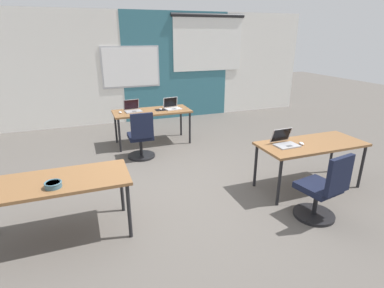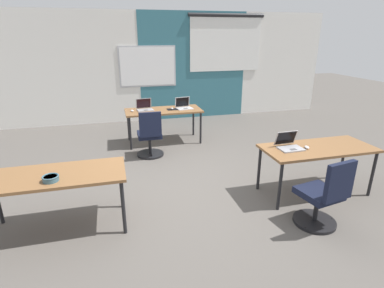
{
  "view_description": "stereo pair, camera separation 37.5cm",
  "coord_description": "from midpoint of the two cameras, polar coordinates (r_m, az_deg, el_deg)",
  "views": [
    {
      "loc": [
        -1.37,
        -3.93,
        2.23
      ],
      "look_at": [
        -0.04,
        -0.33,
        0.84
      ],
      "focal_mm": 28.37,
      "sensor_mm": 36.0,
      "label": 1
    },
    {
      "loc": [
        -1.02,
        -4.05,
        2.23
      ],
      "look_at": [
        -0.04,
        -0.33,
        0.84
      ],
      "focal_mm": 28.37,
      "sensor_mm": 36.0,
      "label": 2
    }
  ],
  "objects": [
    {
      "name": "chair_far_left",
      "position": [
        5.78,
        -11.38,
        0.82
      ],
      "size": [
        0.52,
        0.54,
        0.92
      ],
      "rotation": [
        0.0,
        0.0,
        3.13
      ],
      "color": "black",
      "rests_on": "ground"
    },
    {
      "name": "mouse_far_left",
      "position": [
        6.4,
        -15.0,
        5.76
      ],
      "size": [
        0.07,
        0.11,
        0.03
      ],
      "color": "silver",
      "rests_on": "desk_far_center"
    },
    {
      "name": "laptop_far_right",
      "position": [
        6.57,
        -5.41,
        7.03
      ],
      "size": [
        0.37,
        0.31,
        0.24
      ],
      "rotation": [
        0.0,
        0.0,
        0.15
      ],
      "color": "silver",
      "rests_on": "desk_far_center"
    },
    {
      "name": "desk_near_right",
      "position": [
        4.76,
        19.43,
        -0.53
      ],
      "size": [
        1.6,
        0.7,
        0.72
      ],
      "color": "brown",
      "rests_on": "ground"
    },
    {
      "name": "mousepad_far_right",
      "position": [
        6.5,
        -7.58,
        6.35
      ],
      "size": [
        0.22,
        0.19,
        0.0
      ],
      "color": "black",
      "rests_on": "desk_far_center"
    },
    {
      "name": "laptop_far_left",
      "position": [
        6.48,
        -12.73,
        6.44
      ],
      "size": [
        0.36,
        0.31,
        0.24
      ],
      "rotation": [
        0.0,
        0.0,
        0.11
      ],
      "color": "#9E9EA3",
      "rests_on": "desk_far_center"
    },
    {
      "name": "desk_far_center",
      "position": [
        6.5,
        -9.19,
        5.7
      ],
      "size": [
        1.6,
        0.7,
        0.72
      ],
      "color": "brown",
      "rests_on": "ground"
    },
    {
      "name": "chair_near_right_inner",
      "position": [
        4.07,
        20.89,
        -8.59
      ],
      "size": [
        0.52,
        0.57,
        0.92
      ],
      "rotation": [
        0.0,
        0.0,
        3.32
      ],
      "color": "black",
      "rests_on": "ground"
    },
    {
      "name": "back_wall_assembly",
      "position": [
        8.32,
        -12.03,
        13.87
      ],
      "size": [
        10.0,
        0.27,
        2.8
      ],
      "color": "silver",
      "rests_on": "ground"
    },
    {
      "name": "mouse_far_right",
      "position": [
        6.5,
        -7.59,
        6.52
      ],
      "size": [
        0.06,
        0.1,
        0.03
      ],
      "color": "#B2B2B7",
      "rests_on": "mousepad_far_right"
    },
    {
      "name": "desk_near_left",
      "position": [
        3.78,
        -26.96,
        -6.98
      ],
      "size": [
        1.6,
        0.7,
        0.72
      ],
      "color": "brown",
      "rests_on": "ground"
    },
    {
      "name": "ground_plane",
      "position": [
        4.72,
        -3.27,
        -8.27
      ],
      "size": [
        24.0,
        24.0,
        0.0
      ],
      "color": "#56514C"
    },
    {
      "name": "laptop_near_right_inner",
      "position": [
        4.52,
        14.83,
        0.38
      ],
      "size": [
        0.34,
        0.32,
        0.23
      ],
      "rotation": [
        0.0,
        0.0,
        0.04
      ],
      "color": "#9E9EA3",
      "rests_on": "desk_near_right"
    },
    {
      "name": "snack_bowl",
      "position": [
        3.58,
        -27.45,
        -6.81
      ],
      "size": [
        0.18,
        0.18,
        0.06
      ],
      "color": "#3D6070",
      "rests_on": "desk_near_left"
    },
    {
      "name": "mouse_near_right_inner",
      "position": [
        4.61,
        17.74,
        0.06
      ],
      "size": [
        0.07,
        0.11,
        0.03
      ],
      "color": "silver",
      "rests_on": "desk_near_right"
    }
  ]
}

